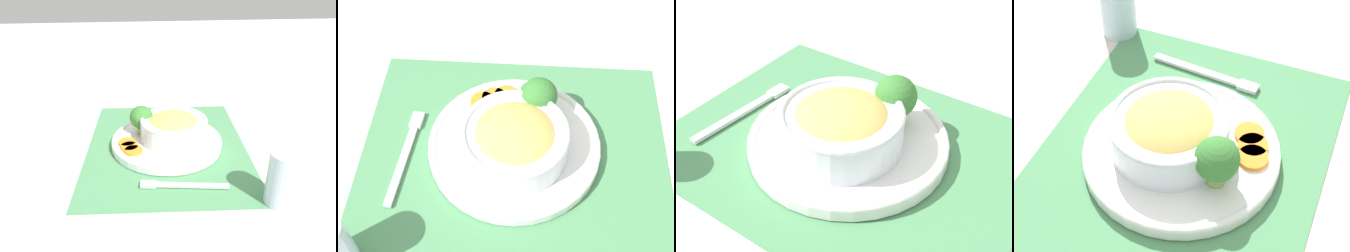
# 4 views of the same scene
# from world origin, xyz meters

# --- Properties ---
(ground_plane) EXTENTS (4.00, 4.00, 0.00)m
(ground_plane) POSITION_xyz_m (0.00, 0.00, 0.00)
(ground_plane) COLOR beige
(placemat) EXTENTS (0.52, 0.42, 0.00)m
(placemat) POSITION_xyz_m (0.00, 0.00, 0.00)
(placemat) COLOR #4C8C59
(placemat) RESTS_ON ground_plane
(plate) EXTENTS (0.28, 0.28, 0.02)m
(plate) POSITION_xyz_m (0.00, 0.00, 0.02)
(plate) COLOR white
(plate) RESTS_ON placemat
(bowl) EXTENTS (0.17, 0.17, 0.07)m
(bowl) POSITION_xyz_m (-0.00, -0.02, 0.05)
(bowl) COLOR silver
(bowl) RESTS_ON plate
(broccoli_floret) EXTENTS (0.06, 0.06, 0.08)m
(broccoli_floret) POSITION_xyz_m (0.04, 0.06, 0.06)
(broccoli_floret) COLOR #84AD5B
(broccoli_floret) RESTS_ON plate
(carrot_slice_near) EXTENTS (0.04, 0.04, 0.01)m
(carrot_slice_near) POSITION_xyz_m (-0.01, 0.10, 0.02)
(carrot_slice_near) COLOR orange
(carrot_slice_near) RESTS_ON plate
(carrot_slice_middle) EXTENTS (0.04, 0.04, 0.01)m
(carrot_slice_middle) POSITION_xyz_m (-0.03, 0.09, 0.02)
(carrot_slice_middle) COLOR orange
(carrot_slice_middle) RESTS_ON plate
(carrot_slice_far) EXTENTS (0.04, 0.04, 0.01)m
(carrot_slice_far) POSITION_xyz_m (-0.05, 0.08, 0.02)
(carrot_slice_far) COLOR orange
(carrot_slice_far) RESTS_ON plate
(fork) EXTENTS (0.04, 0.18, 0.01)m
(fork) POSITION_xyz_m (-0.17, -0.00, 0.01)
(fork) COLOR silver
(fork) RESTS_ON placemat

